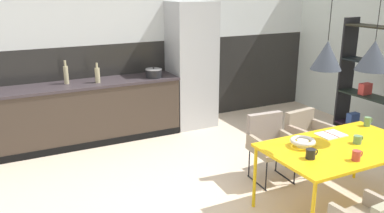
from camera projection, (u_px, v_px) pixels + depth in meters
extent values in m
plane|color=beige|center=(257.00, 210.00, 4.28)|extent=(8.53, 8.53, 0.00)
cube|color=black|center=(148.00, 84.00, 6.76)|extent=(6.56, 0.12, 1.41)
cube|color=#3C3027|center=(66.00, 117.00, 5.91)|extent=(3.39, 0.60, 0.87)
cube|color=#372F33|center=(63.00, 87.00, 5.78)|extent=(3.42, 0.63, 0.04)
cube|color=black|center=(72.00, 149.00, 5.76)|extent=(3.39, 0.01, 0.10)
cube|color=#ADAFB2|center=(192.00, 65.00, 6.64)|extent=(0.71, 0.60, 2.05)
cube|color=#EBB111|center=(342.00, 147.00, 4.11)|extent=(1.59, 0.94, 0.03)
cylinder|color=yellow|center=(255.00, 177.00, 4.26)|extent=(0.04, 0.04, 0.69)
cylinder|color=yellow|center=(357.00, 152.00, 4.91)|extent=(0.04, 0.04, 0.69)
cube|color=gray|center=(273.00, 150.00, 4.82)|extent=(0.51, 0.49, 0.06)
cube|color=gray|center=(264.00, 128.00, 4.93)|extent=(0.46, 0.11, 0.37)
cube|color=gray|center=(289.00, 139.00, 4.87)|extent=(0.08, 0.42, 0.14)
cube|color=gray|center=(257.00, 145.00, 4.71)|extent=(0.08, 0.42, 0.14)
cylinder|color=black|center=(295.00, 170.00, 4.79)|extent=(0.02, 0.02, 0.38)
cylinder|color=black|center=(266.00, 176.00, 4.64)|extent=(0.02, 0.02, 0.38)
cylinder|color=black|center=(276.00, 158.00, 5.12)|extent=(0.02, 0.02, 0.38)
cylinder|color=black|center=(249.00, 163.00, 4.97)|extent=(0.02, 0.02, 0.38)
cylinder|color=black|center=(284.00, 177.00, 5.01)|extent=(0.04, 0.41, 0.02)
cylinder|color=black|center=(257.00, 183.00, 4.86)|extent=(0.04, 0.41, 0.02)
cube|color=gray|center=(310.00, 138.00, 5.12)|extent=(0.53, 0.51, 0.06)
cube|color=gray|center=(299.00, 121.00, 5.23)|extent=(0.46, 0.13, 0.29)
cube|color=gray|center=(323.00, 127.00, 5.21)|extent=(0.09, 0.42, 0.14)
cube|color=gray|center=(299.00, 134.00, 4.98)|extent=(0.09, 0.42, 0.14)
cylinder|color=black|center=(331.00, 156.00, 5.14)|extent=(0.02, 0.02, 0.40)
cylinder|color=black|center=(310.00, 163.00, 4.93)|extent=(0.02, 0.02, 0.40)
cylinder|color=black|center=(308.00, 147.00, 5.45)|extent=(0.02, 0.02, 0.40)
cylinder|color=black|center=(287.00, 153.00, 5.24)|extent=(0.02, 0.02, 0.40)
cylinder|color=black|center=(318.00, 165.00, 5.35)|extent=(0.06, 0.41, 0.02)
cylinder|color=black|center=(297.00, 172.00, 5.14)|extent=(0.06, 0.41, 0.02)
cylinder|color=silver|center=(303.00, 143.00, 4.08)|extent=(0.11, 0.11, 0.07)
torus|color=silver|center=(303.00, 141.00, 4.07)|extent=(0.26, 0.26, 0.05)
cube|color=white|center=(326.00, 136.00, 4.36)|extent=(0.15, 0.22, 0.01)
cube|color=white|center=(336.00, 134.00, 4.43)|extent=(0.15, 0.22, 0.01)
cube|color=#B73833|center=(331.00, 134.00, 4.39)|extent=(0.01, 0.23, 0.00)
cylinder|color=black|center=(311.00, 154.00, 3.79)|extent=(0.09, 0.09, 0.10)
torus|color=black|center=(315.00, 152.00, 3.81)|extent=(0.07, 0.01, 0.07)
cylinder|color=#5B8456|center=(367.00, 122.00, 4.67)|extent=(0.07, 0.07, 0.11)
torus|color=#5B8456|center=(370.00, 121.00, 4.68)|extent=(0.07, 0.01, 0.07)
cylinder|color=#B23D33|center=(356.00, 156.00, 3.75)|extent=(0.08, 0.08, 0.10)
torus|color=#B23D33|center=(360.00, 154.00, 3.77)|extent=(0.07, 0.01, 0.07)
cylinder|color=#5B8456|center=(357.00, 140.00, 4.15)|extent=(0.08, 0.08, 0.08)
torus|color=#5B8456|center=(361.00, 138.00, 4.18)|extent=(0.06, 0.01, 0.06)
cylinder|color=black|center=(154.00, 74.00, 6.24)|extent=(0.25, 0.25, 0.12)
cylinder|color=gray|center=(154.00, 69.00, 6.22)|extent=(0.26, 0.26, 0.01)
sphere|color=black|center=(154.00, 68.00, 6.21)|extent=(0.02, 0.02, 0.02)
cylinder|color=tan|center=(97.00, 75.00, 5.90)|extent=(0.07, 0.07, 0.22)
cylinder|color=tan|center=(97.00, 65.00, 5.85)|extent=(0.03, 0.03, 0.07)
cylinder|color=tan|center=(66.00, 75.00, 5.82)|extent=(0.07, 0.07, 0.26)
cylinder|color=tan|center=(65.00, 63.00, 5.77)|extent=(0.03, 0.03, 0.08)
cube|color=black|center=(346.00, 78.00, 6.18)|extent=(0.30, 0.03, 1.83)
cube|color=black|center=(364.00, 128.00, 5.99)|extent=(0.30, 0.88, 0.02)
cube|color=#334C8C|center=(353.00, 118.00, 6.16)|extent=(0.18, 0.10, 0.16)
cube|color=black|center=(369.00, 96.00, 5.85)|extent=(0.30, 0.88, 0.02)
cube|color=#B73833|center=(365.00, 89.00, 5.88)|extent=(0.18, 0.10, 0.16)
cube|color=black|center=(373.00, 62.00, 5.70)|extent=(0.30, 0.88, 0.02)
cube|color=black|center=(378.00, 27.00, 5.56)|extent=(0.30, 0.88, 0.02)
cone|color=#2C3139|center=(327.00, 55.00, 3.71)|extent=(0.28, 0.28, 0.27)
cone|color=#2C3139|center=(374.00, 56.00, 4.00)|extent=(0.34, 0.34, 0.30)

